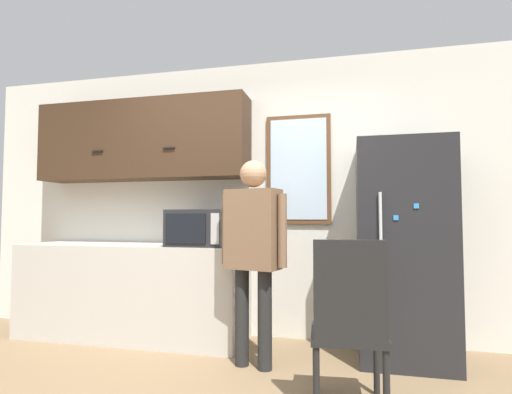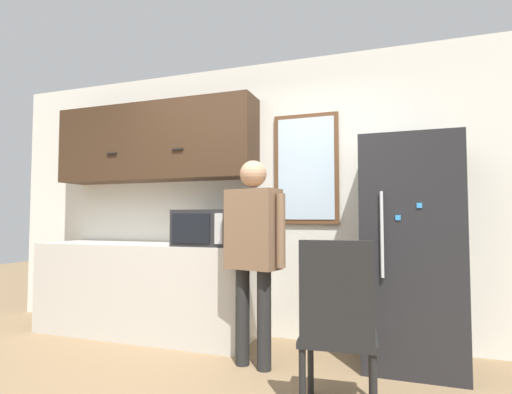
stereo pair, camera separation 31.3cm
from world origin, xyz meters
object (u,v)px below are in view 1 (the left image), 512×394
at_px(person, 253,241).
at_px(refrigerator, 403,250).
at_px(microwave, 200,228).
at_px(chair, 349,320).

distance_m(person, refrigerator, 1.24).
bearing_deg(refrigerator, person, -159.11).
distance_m(microwave, refrigerator, 1.77).
relative_size(person, refrigerator, 0.90).
xyz_separation_m(microwave, person, (0.60, -0.39, -0.09)).
bearing_deg(microwave, person, -32.96).
bearing_deg(microwave, chair, -36.42).
height_order(microwave, person, person).
xyz_separation_m(person, refrigerator, (1.16, 0.44, -0.08)).
relative_size(refrigerator, chair, 1.74).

